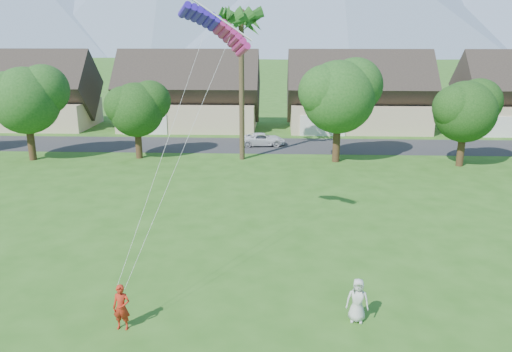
# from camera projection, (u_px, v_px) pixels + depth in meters

# --- Properties ---
(street) EXTENTS (90.00, 7.00, 0.01)m
(street) POSITION_uv_depth(u_px,v_px,m) (267.00, 145.00, 48.39)
(street) COLOR #2D2D30
(street) RESTS_ON ground
(kite_flyer) EXTENTS (0.66, 0.45, 1.76)m
(kite_flyer) POSITION_uv_depth(u_px,v_px,m) (121.00, 307.00, 18.18)
(kite_flyer) COLOR #B32614
(kite_flyer) RESTS_ON ground
(watcher) EXTENTS (0.91, 0.66, 1.73)m
(watcher) POSITION_uv_depth(u_px,v_px,m) (357.00, 300.00, 18.68)
(watcher) COLOR silver
(watcher) RESTS_ON ground
(parked_car) EXTENTS (4.57, 2.52, 1.21)m
(parked_car) POSITION_uv_depth(u_px,v_px,m) (263.00, 139.00, 48.24)
(parked_car) COLOR white
(parked_car) RESTS_ON ground
(houses_row) EXTENTS (72.75, 8.19, 8.86)m
(houses_row) POSITION_uv_depth(u_px,v_px,m) (273.00, 98.00, 56.06)
(houses_row) COLOR beige
(houses_row) RESTS_ON ground
(tree_row) EXTENTS (62.27, 6.67, 8.45)m
(tree_row) POSITION_uv_depth(u_px,v_px,m) (252.00, 104.00, 41.25)
(tree_row) COLOR #47301C
(tree_row) RESTS_ON ground
(fan_palm) EXTENTS (3.00, 3.00, 13.80)m
(fan_palm) POSITION_uv_depth(u_px,v_px,m) (241.00, 16.00, 39.93)
(fan_palm) COLOR #4C3D26
(fan_palm) RESTS_ON ground
(parafoil_kite) EXTENTS (3.48, 1.36, 0.50)m
(parafoil_kite) POSITION_uv_depth(u_px,v_px,m) (217.00, 25.00, 21.89)
(parafoil_kite) COLOR #3519BC
(parafoil_kite) RESTS_ON ground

